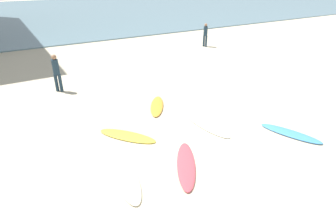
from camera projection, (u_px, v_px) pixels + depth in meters
ground_plane at (215, 157)px, 8.27m from camera, size 120.00×120.00×0.00m
ocean_water at (36, 13)px, 36.57m from camera, size 120.00×40.00×0.08m
surfboard_0 at (127, 136)px, 9.25m from camera, size 1.69×1.94×0.07m
surfboard_1 at (126, 177)px, 7.40m from camera, size 0.94×2.27×0.07m
surfboard_2 at (290, 133)px, 9.38m from camera, size 1.17×2.05×0.09m
surfboard_3 at (186, 165)px, 7.85m from camera, size 1.57×2.16×0.09m
surfboard_4 at (157, 106)px, 11.29m from camera, size 1.41×1.90×0.09m
surfboard_5 at (207, 126)px, 9.87m from camera, size 0.76×2.10×0.07m
beachgoer_near at (56, 71)px, 12.39m from camera, size 0.39×0.39×1.68m
beachgoer_mid at (205, 34)px, 20.10m from camera, size 0.35×0.35×1.62m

